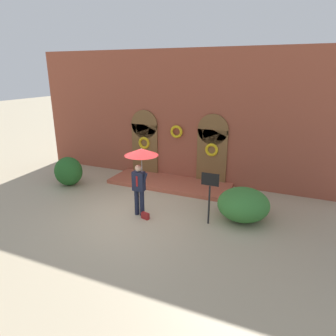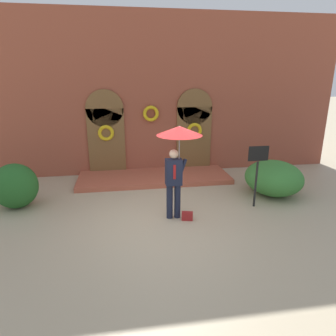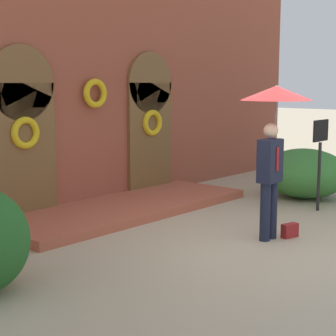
{
  "view_description": "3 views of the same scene",
  "coord_description": "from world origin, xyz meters",
  "px_view_note": "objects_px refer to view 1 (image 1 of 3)",
  "views": [
    {
      "loc": [
        4.75,
        -8.09,
        4.73
      ],
      "look_at": [
        0.48,
        1.8,
        1.21
      ],
      "focal_mm": 32.0,
      "sensor_mm": 36.0,
      "label": 1
    },
    {
      "loc": [
        -1.05,
        -6.8,
        3.51
      ],
      "look_at": [
        0.19,
        1.14,
        1.0
      ],
      "focal_mm": 32.0,
      "sensor_mm": 36.0,
      "label": 2
    },
    {
      "loc": [
        -7.19,
        -4.32,
        2.41
      ],
      "look_at": [
        -0.17,
        1.84,
        0.98
      ],
      "focal_mm": 60.0,
      "sensor_mm": 36.0,
      "label": 3
    }
  ],
  "objects_px": {
    "shrub_left": "(68,171)",
    "shrub_right": "(243,204)",
    "sign_post": "(210,190)",
    "person_with_umbrella": "(141,162)",
    "handbag": "(145,216)"
  },
  "relations": [
    {
      "from": "person_with_umbrella",
      "to": "sign_post",
      "type": "xyz_separation_m",
      "value": [
        2.24,
        0.33,
        -0.75
      ]
    },
    {
      "from": "handbag",
      "to": "sign_post",
      "type": "distance_m",
      "value": 2.34
    },
    {
      "from": "sign_post",
      "to": "shrub_left",
      "type": "distance_m",
      "value": 6.58
    },
    {
      "from": "person_with_umbrella",
      "to": "handbag",
      "type": "height_order",
      "value": "person_with_umbrella"
    },
    {
      "from": "sign_post",
      "to": "handbag",
      "type": "bearing_deg",
      "value": -165.24
    },
    {
      "from": "person_with_umbrella",
      "to": "shrub_left",
      "type": "bearing_deg",
      "value": 163.02
    },
    {
      "from": "sign_post",
      "to": "shrub_right",
      "type": "xyz_separation_m",
      "value": [
        0.95,
        0.79,
        -0.65
      ]
    },
    {
      "from": "sign_post",
      "to": "shrub_right",
      "type": "relative_size",
      "value": 0.95
    },
    {
      "from": "person_with_umbrella",
      "to": "shrub_right",
      "type": "xyz_separation_m",
      "value": [
        3.2,
        1.13,
        -1.4
      ]
    },
    {
      "from": "person_with_umbrella",
      "to": "shrub_right",
      "type": "height_order",
      "value": "person_with_umbrella"
    },
    {
      "from": "handbag",
      "to": "shrub_left",
      "type": "height_order",
      "value": "shrub_left"
    },
    {
      "from": "shrub_right",
      "to": "shrub_left",
      "type": "bearing_deg",
      "value": 178.68
    },
    {
      "from": "shrub_left",
      "to": "shrub_right",
      "type": "xyz_separation_m",
      "value": [
        7.44,
        -0.17,
        -0.1
      ]
    },
    {
      "from": "person_with_umbrella",
      "to": "sign_post",
      "type": "distance_m",
      "value": 2.39
    },
    {
      "from": "person_with_umbrella",
      "to": "handbag",
      "type": "bearing_deg",
      "value": -42.19
    }
  ]
}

